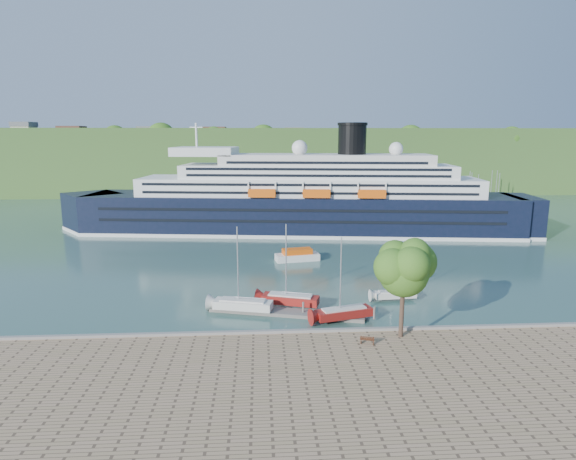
# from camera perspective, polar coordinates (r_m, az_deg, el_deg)

# --- Properties ---
(ground) EXTENTS (400.00, 400.00, 0.00)m
(ground) POSITION_cam_1_polar(r_m,az_deg,el_deg) (53.45, 0.95, -12.93)
(ground) COLOR #2C4F48
(ground) RESTS_ON ground
(far_hillside) EXTENTS (400.00, 50.00, 24.00)m
(far_hillside) POSITION_cam_1_polar(r_m,az_deg,el_deg) (193.88, -2.36, 8.36)
(far_hillside) COLOR #345120
(far_hillside) RESTS_ON ground
(quay_coping) EXTENTS (220.00, 0.50, 0.30)m
(quay_coping) POSITION_cam_1_polar(r_m,az_deg,el_deg) (52.80, 0.97, -11.88)
(quay_coping) COLOR slate
(quay_coping) RESTS_ON promenade
(cruise_ship) EXTENTS (110.03, 28.60, 24.46)m
(cruise_ship) POSITION_cam_1_polar(r_m,az_deg,el_deg) (107.71, 1.37, 6.13)
(cruise_ship) COLOR black
(cruise_ship) RESTS_ON ground
(park_bench) EXTENTS (1.60, 0.98, 0.95)m
(park_bench) POSITION_cam_1_polar(r_m,az_deg,el_deg) (50.69, 9.37, -12.66)
(park_bench) COLOR #462514
(park_bench) RESTS_ON promenade
(promenade_tree) EXTENTS (6.92, 6.92, 11.47)m
(promenade_tree) POSITION_cam_1_polar(r_m,az_deg,el_deg) (51.28, 13.49, -6.27)
(promenade_tree) COLOR #32651A
(promenade_tree) RESTS_ON promenade
(floating_pontoon) EXTENTS (19.32, 7.24, 0.43)m
(floating_pontoon) POSITION_cam_1_polar(r_m,az_deg,el_deg) (60.45, -0.23, -9.76)
(floating_pontoon) COLOR gray
(floating_pontoon) RESTS_ON ground
(sailboat_white_near) EXTENTS (8.39, 4.12, 10.45)m
(sailboat_white_near) POSITION_cam_1_polar(r_m,az_deg,el_deg) (59.57, -5.44, -5.04)
(sailboat_white_near) COLOR silver
(sailboat_white_near) RESTS_ON ground
(sailboat_red) EXTENTS (8.35, 4.55, 10.40)m
(sailboat_red) POSITION_cam_1_polar(r_m,az_deg,el_deg) (61.18, 0.28, -4.57)
(sailboat_red) COLOR maroon
(sailboat_red) RESTS_ON ground
(sailboat_white_far) EXTENTS (6.26, 2.09, 7.97)m
(sailboat_white_far) POSITION_cam_1_polar(r_m,az_deg,el_deg) (65.65, 12.68, -4.85)
(sailboat_white_far) COLOR silver
(sailboat_white_far) RESTS_ON ground
(tender_launch) EXTENTS (8.09, 4.04, 2.14)m
(tender_launch) POSITION_cam_1_polar(r_m,az_deg,el_deg) (84.83, 1.11, -2.94)
(tender_launch) COLOR #E4560D
(tender_launch) RESTS_ON ground
(sailboat_extra) EXTENTS (7.90, 4.07, 9.84)m
(sailboat_extra) POSITION_cam_1_polar(r_m,az_deg,el_deg) (57.24, 6.73, -6.08)
(sailboat_extra) COLOR maroon
(sailboat_extra) RESTS_ON ground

